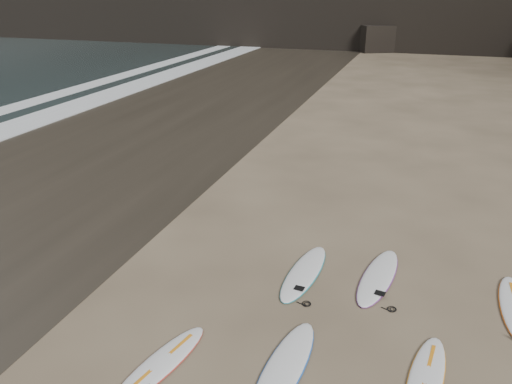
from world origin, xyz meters
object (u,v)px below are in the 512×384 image
surfboard_6 (378,276)px  surfboard_2 (426,376)px  surfboard_1 (285,367)px  surfboard_5 (304,272)px  surfboard_0 (161,363)px

surfboard_6 → surfboard_2: bearing=-61.1°
surfboard_2 → surfboard_6: size_ratio=0.85×
surfboard_1 → surfboard_2: surfboard_1 is taller
surfboard_2 → surfboard_6: 3.10m
surfboard_2 → surfboard_5: size_ratio=0.86×
surfboard_0 → surfboard_1: size_ratio=0.88×
surfboard_0 → surfboard_2: bearing=27.7°
surfboard_1 → surfboard_6: same height
surfboard_0 → surfboard_6: surfboard_6 is taller
surfboard_2 → surfboard_1: bearing=-158.5°
surfboard_5 → surfboard_0: bearing=-109.3°
surfboard_1 → surfboard_2: size_ratio=1.18×
surfboard_1 → surfboard_6: (1.23, 3.46, 0.00)m
surfboard_2 → surfboard_5: bearing=145.0°
surfboard_2 → surfboard_5: 3.72m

